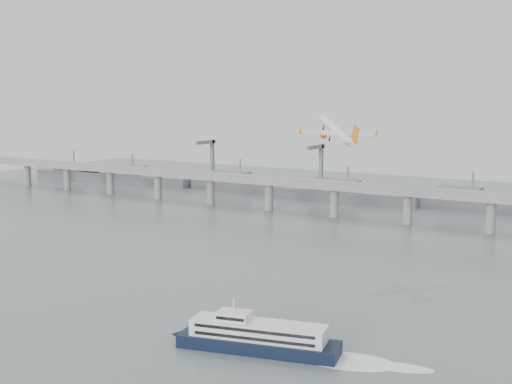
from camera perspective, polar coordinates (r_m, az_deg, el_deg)
The scene contains 5 objects.
ground at distance 271.66m, azimuth -6.24°, elevation -8.92°, with size 900.00×900.00×0.00m, color slate.
bridge at distance 439.49m, azimuth 9.94°, elevation -0.13°, with size 800.00×22.00×23.90m.
distant_fleet at distance 570.47m, azimuth -2.05°, elevation 0.68°, with size 453.00×60.90×40.00m.
ferry at distance 217.88m, azimuth 0.20°, elevation -12.01°, with size 82.69×29.38×15.82m.
airliner at distance 318.69m, azimuth 6.76°, elevation 5.05°, with size 35.38×34.03×16.42m.
Camera 1 is at (161.64, -203.61, 78.84)m, focal length 48.00 mm.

